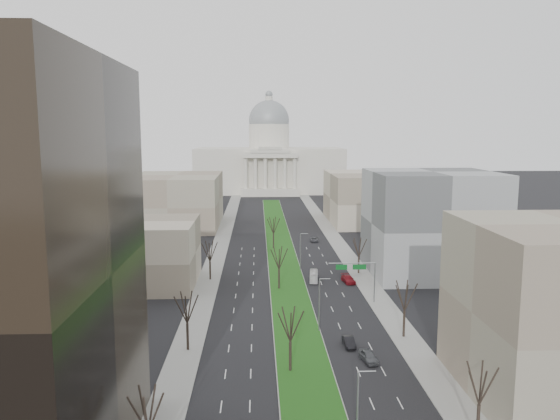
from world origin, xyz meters
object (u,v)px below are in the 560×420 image
object	(u,v)px
car_grey_near	(369,356)
car_red	(348,279)
car_black	(349,342)
box_van	(314,276)
car_grey_far	(314,240)

from	to	relation	value
car_grey_near	car_red	distance (m)	41.81
car_red	car_black	bearing A→B (deg)	-107.73
box_van	car_grey_near	bearing A→B (deg)	-79.05
car_black	box_van	size ratio (longest dim) A/B	0.59
car_grey_far	car_grey_near	bearing A→B (deg)	-88.27
car_grey_near	car_red	xyz separation A→B (m)	(3.92, 41.63, 0.00)
car_grey_far	car_black	bearing A→B (deg)	-89.68
car_grey_near	car_grey_far	distance (m)	86.97
car_grey_near	car_black	xyz separation A→B (m)	(-1.92, 5.73, -0.06)
box_van	car_black	bearing A→B (deg)	-81.25
car_black	box_van	xyz separation A→B (m)	(-1.61, 37.81, 0.31)
car_black	car_red	world-z (taller)	car_red
car_black	car_red	distance (m)	36.37
car_red	car_grey_far	size ratio (longest dim) A/B	1.18
car_black	car_grey_far	xyz separation A→B (m)	(3.02, 81.24, -0.09)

